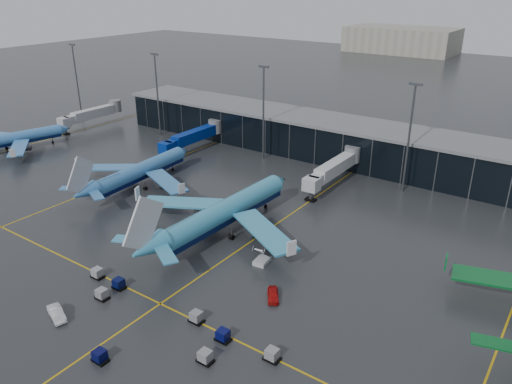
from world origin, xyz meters
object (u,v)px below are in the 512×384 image
Objects in this scene: baggage_carts at (160,319)px; airliner_klm_west at (12,132)px; airliner_arkefly at (140,162)px; airliner_klm_near at (226,199)px; service_van_white at (57,313)px; mobile_airstair at (262,259)px; service_van_red at (273,295)px.

airliner_klm_west is at bearing 160.45° from baggage_carts.
airliner_arkefly is 0.86× the size of airliner_klm_near.
service_van_white is (27.99, -43.22, -5.23)m from airliner_arkefly.
airliner_klm_west is 94.96m from mobile_airstair.
airliner_arkefly reaches higher than mobile_airstair.
service_van_white is (-3.45, -36.33, -6.21)m from airliner_klm_near.
airliner_klm_west reaches higher than service_van_white.
service_van_red is (51.64, -20.79, -5.28)m from airliner_arkefly.
airliner_klm_west is 88.10m from service_van_white.
service_van_red is (20.20, -13.89, -6.26)m from airliner_klm_near.
service_van_white is at bearing -171.80° from service_van_red.
mobile_airstair is 34.31m from service_van_white.
service_van_red is at bearing -32.81° from airliner_klm_near.
airliner_klm_near reaches higher than mobile_airstair.
airliner_arkefly is 11.34× the size of mobile_airstair.
airliner_klm_west is 7.63× the size of service_van_white.
airliner_arkefly reaches higher than airliner_klm_west.
airliner_klm_near reaches higher than service_van_red.
airliner_klm_near is 13.18× the size of mobile_airstair.
baggage_carts is at bearing -104.37° from mobile_airstair.
service_van_white is at bearing -125.55° from mobile_airstair.
airliner_klm_west is 50.18m from airliner_arkefly.
airliner_arkefly is at bearing 17.58° from airliner_klm_west.
mobile_airstair is at bearing 83.06° from baggage_carts.
airliner_arkefly is 55.92m from service_van_red.
airliner_klm_west reaches higher than service_van_red.
service_van_red is (7.47, -7.83, -0.03)m from mobile_airstair.
baggage_carts is 15.65m from service_van_white.
airliner_arkefly is 8.13× the size of service_van_white.
service_van_red is at bearing -53.74° from mobile_airstair.
airliner_klm_near is at bearing 110.20° from service_van_red.
mobile_airstair is (94.28, -10.23, -4.89)m from airliner_klm_west.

